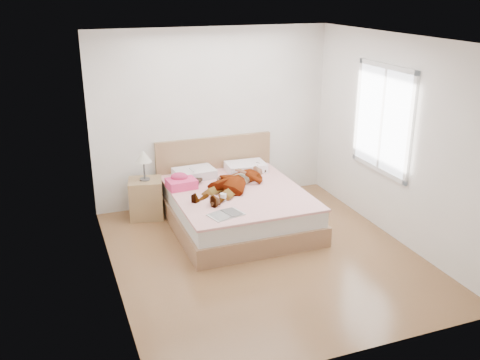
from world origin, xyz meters
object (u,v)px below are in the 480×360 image
Objects in this scene: towel at (181,182)px; bed at (235,204)px; plush_toy at (215,201)px; nightstand at (146,195)px; phone at (193,170)px; magazine at (226,214)px; woman at (235,179)px; coffee_mug at (224,197)px.

bed is at bearing -23.77° from towel.
plush_toy is at bearing -134.27° from bed.
nightstand is (-1.12, 0.63, 0.05)m from bed.
phone is 1.30m from magazine.
bed is 10.11× the size of plush_toy.
woman reaches higher than coffee_mug.
magazine is at bearing -105.41° from coffee_mug.
nightstand is (-0.44, 0.33, -0.26)m from towel.
bed reaches higher than towel.
magazine is at bearing -117.29° from bed.
nightstand is at bearing 143.00° from towel.
magazine is 0.48m from coffee_mug.
towel reaches higher than magazine.
plush_toy is at bearing -58.20° from nightstand.
woman is 1.31m from nightstand.
towel is 1.14m from magazine.
woman reaches higher than phone.
coffee_mug is (-0.32, -0.43, -0.06)m from woman.
bed is (-0.03, -0.08, -0.35)m from woman.
nightstand is (-1.16, 0.55, -0.29)m from woman.
coffee_mug is at bearing 74.59° from magazine.
nightstand reaches higher than woman.
phone is 0.20× the size of magazine.
woman is 0.73m from plush_toy.
woman is 3.48× the size of magazine.
nightstand reaches higher than phone.
woman is at bearing 63.17° from magazine.
phone is 0.95m from plush_toy.
bed reaches higher than phone.
magazine is (0.05, -1.29, -0.17)m from phone.
woman is 0.75m from towel.
plush_toy is at bearing -81.46° from woman.
towel is at bearing 103.90° from magazine.
phone is 0.79m from bed.
woman reaches higher than towel.
towel is 0.61m from nightstand.
bed is (0.47, -0.48, -0.41)m from phone.
phone is at bearing 39.20° from towel.
coffee_mug is at bearing -49.33° from nightstand.
woman is 0.77× the size of bed.
phone is at bearing 102.24° from coffee_mug.
towel reaches higher than phone.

